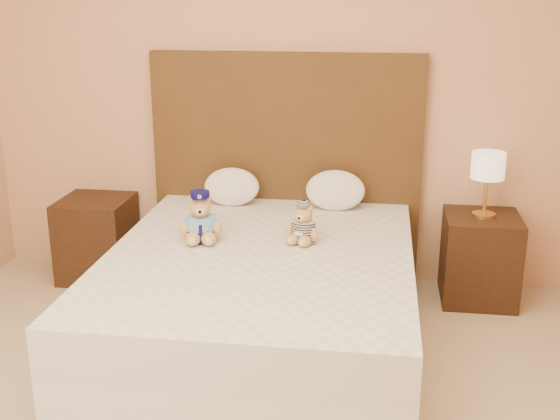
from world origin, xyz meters
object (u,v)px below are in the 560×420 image
at_px(nightstand_left, 97,238).
at_px(teddy_police, 201,217).
at_px(nightstand_right, 480,258).
at_px(teddy_prisoner, 303,223).
at_px(lamp, 488,169).
at_px(pillow_right, 335,188).
at_px(pillow_left, 232,185).
at_px(bed, 260,300).

distance_m(nightstand_left, teddy_police, 1.20).
height_order(nightstand_right, teddy_prisoner, teddy_prisoner).
bearing_deg(lamp, pillow_right, 178.11).
relative_size(teddy_police, teddy_prisoner, 1.26).
bearing_deg(lamp, teddy_prisoner, -149.50).
distance_m(lamp, pillow_left, 1.59).
bearing_deg(nightstand_left, bed, -32.62).
bearing_deg(lamp, nightstand_left, 180.00).
distance_m(teddy_prisoner, pillow_left, 0.84).
relative_size(pillow_left, pillow_right, 0.96).
xyz_separation_m(nightstand_left, teddy_police, (0.90, -0.67, 0.41)).
bearing_deg(teddy_police, lamp, 10.94).
xyz_separation_m(nightstand_right, teddy_police, (-1.60, -0.67, 0.41)).
relative_size(nightstand_left, teddy_prisoner, 2.47).
relative_size(nightstand_left, nightstand_right, 1.00).
relative_size(nightstand_right, pillow_left, 1.54).
bearing_deg(pillow_right, teddy_prisoner, -101.36).
distance_m(bed, nightstand_right, 1.48).
xyz_separation_m(teddy_prisoner, pillow_right, (0.13, 0.64, 0.02)).
bearing_deg(teddy_police, pillow_left, 76.37).
bearing_deg(nightstand_left, lamp, 0.00).
bearing_deg(lamp, teddy_police, -157.25).
relative_size(nightstand_right, pillow_right, 1.48).
distance_m(nightstand_left, pillow_left, 1.01).
height_order(nightstand_left, lamp, lamp).
xyz_separation_m(lamp, teddy_police, (-1.60, -0.67, -0.16)).
xyz_separation_m(teddy_police, teddy_prisoner, (0.56, 0.06, -0.03)).
relative_size(teddy_prisoner, pillow_left, 0.62).
xyz_separation_m(bed, pillow_right, (0.34, 0.83, 0.41)).
bearing_deg(teddy_prisoner, pillow_right, 96.20).
bearing_deg(bed, pillow_left, 111.45).
distance_m(nightstand_right, pillow_left, 1.63).
height_order(nightstand_left, nightstand_right, same).
bearing_deg(bed, nightstand_left, 147.38).
bearing_deg(pillow_left, teddy_police, -91.81).
distance_m(nightstand_left, nightstand_right, 2.50).
distance_m(bed, lamp, 1.59).
height_order(nightstand_right, pillow_left, pillow_left).
xyz_separation_m(bed, teddy_police, (-0.35, 0.13, 0.41)).
height_order(nightstand_left, teddy_police, teddy_police).
relative_size(nightstand_left, teddy_police, 1.97).
bearing_deg(nightstand_left, nightstand_right, 0.00).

